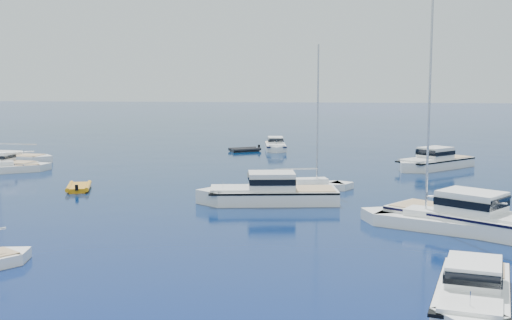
{
  "coord_description": "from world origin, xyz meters",
  "views": [
    {
      "loc": [
        5.64,
        -29.99,
        9.23
      ],
      "look_at": [
        -0.21,
        24.71,
        2.2
      ],
      "focal_mm": 46.5,
      "sensor_mm": 36.0,
      "label": 1
    }
  ],
  "objects": [
    {
      "name": "motor_cruiser_distant",
      "position": [
        16.34,
        37.03,
        0.0
      ],
      "size": [
        9.65,
        9.54,
        2.73
      ],
      "primitive_type": null,
      "rotation": [
        0.0,
        0.0,
        2.35
      ],
      "color": "silver",
      "rests_on": "ground"
    },
    {
      "name": "tender_grey_near",
      "position": [
        12.45,
        11.96,
        0.0
      ],
      "size": [
        3.28,
        2.37,
        0.95
      ],
      "primitive_type": null,
      "rotation": [
        0.0,
        0.0,
        4.46
      ],
      "color": "black",
      "rests_on": "ground"
    },
    {
      "name": "ground",
      "position": [
        0.0,
        0.0,
        0.0
      ],
      "size": [
        400.0,
        400.0,
        0.0
      ],
      "primitive_type": "plane",
      "color": "#091658",
      "rests_on": "ground"
    },
    {
      "name": "motor_cruiser_near",
      "position": [
        11.53,
        -3.69,
        0.0
      ],
      "size": [
        4.98,
        9.57,
        2.4
      ],
      "primitive_type": null,
      "rotation": [
        0.0,
        0.0,
        2.89
      ],
      "color": "white",
      "rests_on": "ground"
    },
    {
      "name": "motor_cruiser_centre",
      "position": [
        1.5,
        17.29,
        0.0
      ],
      "size": [
        11.41,
        4.88,
        2.9
      ],
      "primitive_type": null,
      "rotation": [
        0.0,
        0.0,
        1.71
      ],
      "color": "silver",
      "rests_on": "ground"
    },
    {
      "name": "motor_cruiser_right",
      "position": [
        14.47,
        9.78,
        0.0
      ],
      "size": [
        11.41,
        9.97,
        3.06
      ],
      "primitive_type": null,
      "rotation": [
        0.0,
        0.0,
        4.05
      ],
      "color": "white",
      "rests_on": "ground"
    },
    {
      "name": "sailboat_mid_l",
      "position": [
        -25.45,
        29.85,
        0.0
      ],
      "size": [
        9.91,
        7.54,
        14.78
      ],
      "primitive_type": null,
      "rotation": [
        0.0,
        0.0,
        2.13
      ],
      "color": "silver",
      "rests_on": "ground"
    },
    {
      "name": "tender_grey_far",
      "position": [
        -4.3,
        49.96,
        0.0
      ],
      "size": [
        4.39,
        3.81,
        0.95
      ],
      "primitive_type": null,
      "rotation": [
        0.0,
        0.0,
        2.12
      ],
      "color": "black",
      "rests_on": "ground"
    },
    {
      "name": "tender_yellow",
      "position": [
        -14.35,
        21.3,
        0.0
      ],
      "size": [
        3.26,
        4.53,
        0.95
      ],
      "primitive_type": null,
      "rotation": [
        0.0,
        0.0,
        0.29
      ],
      "color": "orange",
      "rests_on": "ground"
    },
    {
      "name": "sailboat_centre",
      "position": [
        4.12,
        23.18,
        0.0
      ],
      "size": [
        8.53,
        4.28,
        12.14
      ],
      "primitive_type": null,
      "rotation": [
        0.0,
        0.0,
        4.98
      ],
      "color": "white",
      "rests_on": "ground"
    },
    {
      "name": "sailboat_mid_r",
      "position": [
        12.75,
        10.14,
        0.0
      ],
      "size": [
        11.41,
        7.71,
        16.61
      ],
      "primitive_type": null,
      "rotation": [
        0.0,
        0.0,
        1.1
      ],
      "color": "white",
      "rests_on": "ground"
    },
    {
      "name": "sailboat_far_l",
      "position": [
        -28.63,
        37.7,
        0.0
      ],
      "size": [
        11.32,
        3.86,
        16.33
      ],
      "primitive_type": null,
      "rotation": [
        0.0,
        0.0,
        1.48
      ],
      "color": "white",
      "rests_on": "ground"
    },
    {
      "name": "motor_cruiser_horizon",
      "position": [
        -0.67,
        52.06,
        0.0
      ],
      "size": [
        3.43,
        8.19,
        2.09
      ],
      "primitive_type": null,
      "rotation": [
        0.0,
        0.0,
        3.27
      ],
      "color": "white",
      "rests_on": "ground"
    }
  ]
}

